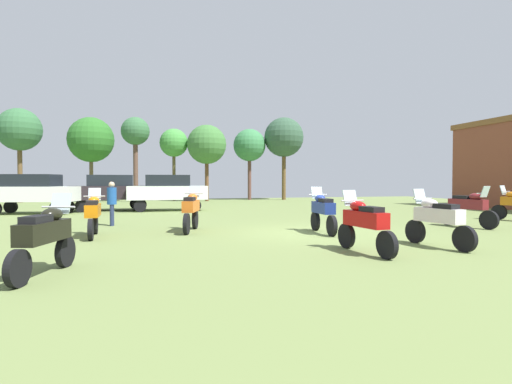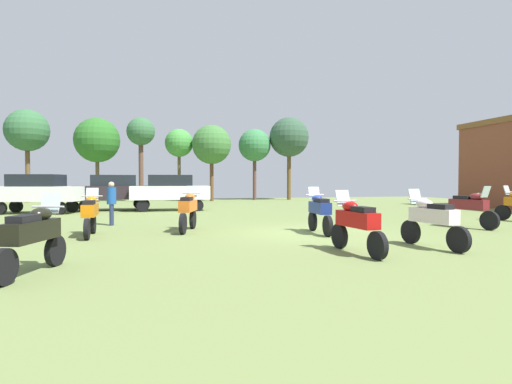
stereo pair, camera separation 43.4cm
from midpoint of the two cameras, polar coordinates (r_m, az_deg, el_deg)
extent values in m
cube|color=olive|center=(13.14, 6.88, -5.77)|extent=(44.00, 52.00, 0.02)
cylinder|color=black|center=(11.63, 20.57, -5.22)|extent=(0.21, 0.64, 0.62)
cylinder|color=black|center=(10.58, 26.35, -5.95)|extent=(0.21, 0.64, 0.62)
cube|color=silver|center=(11.04, 23.35, -3.04)|extent=(0.54, 1.34, 0.36)
ellipsoid|color=silver|center=(11.23, 22.28, -1.52)|extent=(0.39, 0.52, 0.24)
cube|color=black|center=(10.87, 24.23, -1.85)|extent=(0.38, 0.60, 0.12)
cube|color=silver|center=(11.45, 21.13, -0.55)|extent=(0.38, 0.20, 0.39)
cylinder|color=#B7B7BC|center=(11.38, 21.47, -0.87)|extent=(0.62, 0.12, 0.04)
cylinder|color=black|center=(13.72, 7.48, -4.08)|extent=(0.16, 0.64, 0.64)
cylinder|color=black|center=(12.35, 9.67, -4.72)|extent=(0.16, 0.64, 0.64)
cube|color=navy|center=(12.99, 8.52, -2.20)|extent=(0.44, 1.26, 0.36)
ellipsoid|color=navy|center=(13.24, 8.12, -0.92)|extent=(0.35, 0.50, 0.24)
cube|color=black|center=(12.77, 8.86, -1.19)|extent=(0.33, 0.58, 0.12)
cube|color=silver|center=(13.53, 7.68, -0.10)|extent=(0.37, 0.17, 0.39)
cylinder|color=#B7B7BC|center=(13.44, 7.81, -0.37)|extent=(0.62, 0.07, 0.04)
cylinder|color=black|center=(10.29, 11.47, -6.07)|extent=(0.18, 0.62, 0.61)
cylinder|color=black|center=(9.02, 16.69, -7.18)|extent=(0.18, 0.62, 0.61)
cube|color=#AF100F|center=(9.59, 13.92, -3.72)|extent=(0.48, 1.35, 0.36)
ellipsoid|color=#AF100F|center=(9.81, 12.96, -1.95)|extent=(0.36, 0.51, 0.24)
cube|color=black|center=(9.38, 14.72, -2.37)|extent=(0.35, 0.59, 0.12)
cube|color=silver|center=(10.08, 11.94, -0.83)|extent=(0.37, 0.19, 0.39)
cylinder|color=#B7B7BC|center=(10.00, 12.24, -1.20)|extent=(0.62, 0.09, 0.04)
cylinder|color=black|center=(15.89, 29.37, -3.46)|extent=(0.28, 0.67, 0.66)
cylinder|color=black|center=(16.76, 24.81, -3.16)|extent=(0.28, 0.67, 0.66)
cube|color=maroon|center=(16.27, 27.05, -1.52)|extent=(0.68, 1.38, 0.36)
ellipsoid|color=maroon|center=(16.10, 27.95, -0.57)|extent=(0.43, 0.54, 0.24)
cube|color=black|center=(16.40, 26.39, -0.65)|extent=(0.43, 0.62, 0.12)
cube|color=silver|center=(15.91, 28.96, 0.04)|extent=(0.39, 0.24, 0.39)
cylinder|color=#B7B7BC|center=(15.97, 28.65, -0.16)|extent=(0.61, 0.19, 0.04)
cylinder|color=black|center=(13.75, -22.59, -4.22)|extent=(0.14, 0.62, 0.62)
cylinder|color=black|center=(12.29, -23.26, -4.91)|extent=(0.14, 0.62, 0.62)
cube|color=orange|center=(12.98, -22.93, -2.40)|extent=(0.41, 1.27, 0.36)
ellipsoid|color=orange|center=(13.24, -22.81, -1.11)|extent=(0.34, 0.49, 0.24)
cube|color=black|center=(12.74, -23.04, -1.39)|extent=(0.32, 0.57, 0.12)
cube|color=silver|center=(13.55, -22.69, -0.29)|extent=(0.37, 0.17, 0.39)
cylinder|color=#B7B7BC|center=(13.46, -22.72, -0.56)|extent=(0.62, 0.06, 0.04)
cylinder|color=black|center=(20.23, 30.58, -2.46)|extent=(0.31, 0.65, 0.64)
ellipsoid|color=#C66D13|center=(19.97, 31.91, -0.29)|extent=(0.45, 0.55, 0.24)
cube|color=silver|center=(20.12, 31.02, 0.25)|extent=(0.39, 0.25, 0.39)
cylinder|color=#B7B7BC|center=(20.07, 31.29, 0.07)|extent=(0.60, 0.22, 0.04)
cylinder|color=black|center=(8.81, -26.62, -7.52)|extent=(0.28, 0.61, 0.60)
cylinder|color=black|center=(7.53, -32.05, -9.14)|extent=(0.28, 0.61, 0.60)
cube|color=black|center=(8.09, -29.16, -4.92)|extent=(0.70, 1.34, 0.36)
ellipsoid|color=black|center=(8.32, -28.18, -2.80)|extent=(0.44, 0.55, 0.24)
cube|color=black|center=(7.88, -30.01, -3.35)|extent=(0.44, 0.62, 0.12)
cube|color=silver|center=(8.59, -27.15, -1.45)|extent=(0.39, 0.25, 0.39)
cylinder|color=#B7B7BC|center=(8.50, -27.45, -1.89)|extent=(0.61, 0.20, 0.04)
cylinder|color=black|center=(14.26, -9.46, -3.82)|extent=(0.30, 0.67, 0.66)
cylinder|color=black|center=(12.77, -10.74, -4.46)|extent=(0.30, 0.67, 0.66)
cube|color=#CF621D|center=(13.47, -10.08, -1.95)|extent=(0.71, 1.34, 0.36)
ellipsoid|color=#CF621D|center=(13.74, -9.84, -0.71)|extent=(0.44, 0.55, 0.24)
cube|color=black|center=(13.24, -10.27, -0.98)|extent=(0.44, 0.62, 0.12)
cube|color=silver|center=(14.06, -9.59, 0.07)|extent=(0.39, 0.25, 0.39)
cylinder|color=#B7B7BC|center=(13.96, -9.66, -0.18)|extent=(0.61, 0.21, 0.04)
cylinder|color=black|center=(23.38, -23.98, -1.87)|extent=(0.66, 0.30, 0.64)
cylinder|color=black|center=(24.81, -23.88, -1.67)|extent=(0.66, 0.30, 0.64)
cylinder|color=black|center=(23.47, -16.82, -1.78)|extent=(0.66, 0.30, 0.64)
cylinder|color=black|center=(24.91, -17.14, -1.60)|extent=(0.66, 0.30, 0.64)
cube|color=black|center=(24.07, -20.47, -0.08)|extent=(4.50, 2.35, 0.75)
cube|color=black|center=(24.06, -20.48, 1.54)|extent=(2.55, 1.88, 0.61)
cylinder|color=black|center=(22.43, -16.58, -1.93)|extent=(0.64, 0.22, 0.64)
cylinder|color=black|center=(23.87, -16.45, -1.73)|extent=(0.64, 0.22, 0.64)
cylinder|color=black|center=(22.52, -9.12, -1.88)|extent=(0.64, 0.22, 0.64)
cylinder|color=black|center=(23.95, -9.44, -1.67)|extent=(0.64, 0.22, 0.64)
cube|color=silver|center=(23.12, -12.90, -0.09)|extent=(4.31, 1.82, 0.75)
cube|color=black|center=(23.11, -12.91, 1.60)|extent=(2.37, 1.60, 0.61)
cylinder|color=black|center=(24.73, -31.77, -1.79)|extent=(0.67, 0.34, 0.64)
cylinder|color=black|center=(22.14, -26.90, -2.08)|extent=(0.67, 0.34, 0.64)
cylinder|color=black|center=(23.47, -25.49, -1.87)|extent=(0.67, 0.34, 0.64)
cube|color=white|center=(23.38, -29.49, -0.23)|extent=(4.57, 2.63, 0.75)
cube|color=black|center=(23.38, -29.52, 1.44)|extent=(2.64, 2.03, 0.61)
cylinder|color=#232E4F|center=(15.94, -20.44, -3.10)|extent=(0.14, 0.14, 0.79)
cylinder|color=#232E4F|center=(16.11, -20.38, -3.05)|extent=(0.14, 0.14, 0.79)
cylinder|color=#1D4C96|center=(15.98, -20.43, -0.53)|extent=(0.34, 0.34, 0.63)
sphere|color=tan|center=(15.97, -20.45, 0.98)|extent=(0.22, 0.22, 0.22)
cylinder|color=brown|center=(33.59, -7.33, 2.08)|extent=(0.31, 0.31, 3.95)
sphere|color=#3B7034|center=(33.72, -7.35, 6.68)|extent=(3.23, 3.23, 3.23)
cylinder|color=brown|center=(35.86, 3.61, 2.70)|extent=(0.35, 0.35, 4.75)
sphere|color=#305039|center=(36.06, 3.62, 7.73)|extent=(3.47, 3.47, 3.47)
cylinder|color=brown|center=(35.55, -1.28, 2.25)|extent=(0.31, 0.31, 4.17)
sphere|color=#367744|center=(35.69, -1.28, 6.63)|extent=(2.83, 2.83, 2.83)
cylinder|color=brown|center=(34.38, -22.57, 2.10)|extent=(0.29, 0.29, 4.11)
sphere|color=#296423|center=(34.52, -22.62, 6.82)|extent=(3.52, 3.52, 3.52)
cylinder|color=brown|center=(36.08, -30.66, 2.58)|extent=(0.34, 0.34, 4.88)
sphere|color=#326239|center=(36.28, -30.73, 7.59)|extent=(3.25, 3.25, 3.25)
cylinder|color=brown|center=(33.62, -16.99, 3.04)|extent=(0.37, 0.37, 5.13)
sphere|color=#336239|center=(33.84, -17.03, 8.23)|extent=(2.22, 2.22, 2.22)
cylinder|color=brown|center=(34.42, -11.86, 2.36)|extent=(0.26, 0.26, 4.32)
sphere|color=#408B3A|center=(34.57, -11.89, 6.82)|extent=(2.34, 2.34, 2.34)
camera|label=1|loc=(0.22, -90.71, -0.02)|focal=28.32mm
camera|label=2|loc=(0.22, 89.29, 0.02)|focal=28.32mm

